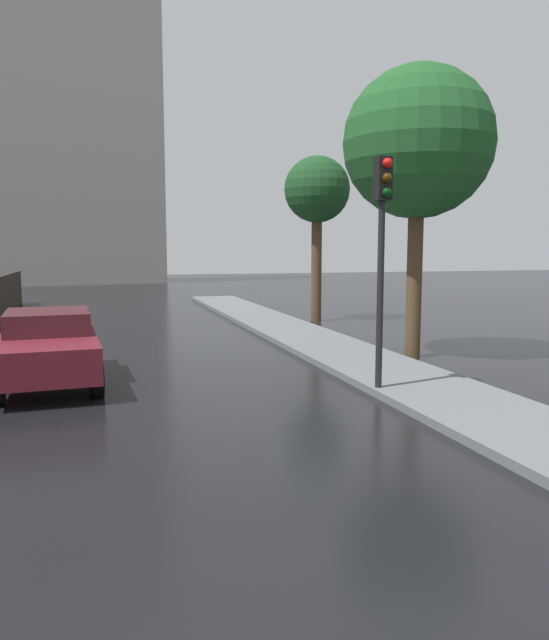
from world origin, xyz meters
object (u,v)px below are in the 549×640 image
at_px(street_tree_near, 418,144).
at_px(car_maroon_near_kerb, 49,346).
at_px(traffic_light, 382,229).
at_px(street_tree_mid, 317,193).

bearing_deg(street_tree_near, car_maroon_near_kerb, -176.88).
xyz_separation_m(traffic_light, street_tree_near, (2.48, 3.19, 2.08)).
distance_m(car_maroon_near_kerb, street_tree_mid, 12.39).
bearing_deg(car_maroon_near_kerb, street_tree_near, 179.89).
height_order(traffic_light, street_tree_near, street_tree_near).
distance_m(car_maroon_near_kerb, street_tree_near, 9.35).
distance_m(car_maroon_near_kerb, traffic_light, 6.80).
relative_size(car_maroon_near_kerb, street_tree_mid, 0.72).
xyz_separation_m(street_tree_near, street_tree_mid, (0.32, 7.58, -0.45)).
bearing_deg(car_maroon_near_kerb, traffic_light, 151.48).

